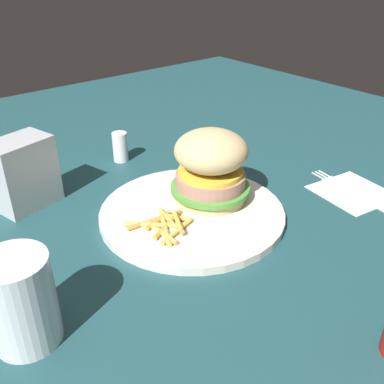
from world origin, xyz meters
TOP-DOWN VIEW (x-y plane):
  - ground_plane at (0.00, 0.00)m, footprint 1.60×1.60m
  - plate at (0.02, -0.03)m, footprint 0.27×0.27m
  - sandwich at (0.03, -0.07)m, footprint 0.12×0.12m
  - fries_pile at (0.01, 0.03)m, footprint 0.09×0.09m
  - napkin at (-0.09, -0.28)m, footprint 0.13×0.13m
  - fork at (-0.09, -0.28)m, footprint 0.17×0.05m
  - drink_glass at (-0.05, 0.25)m, footprint 0.07×0.07m
  - napkin_dispenser at (0.22, 0.15)m, footprint 0.08×0.10m
  - salt_shaker at (0.26, -0.05)m, footprint 0.03×0.03m

SIDE VIEW (x-z plane):
  - ground_plane at x=0.00m, z-range 0.00..0.00m
  - napkin at x=-0.09m, z-range 0.00..0.00m
  - fork at x=-0.09m, z-range 0.00..0.01m
  - plate at x=0.02m, z-range 0.00..0.01m
  - fries_pile at x=0.01m, z-range 0.01..0.02m
  - salt_shaker at x=0.26m, z-range 0.00..0.06m
  - drink_glass at x=-0.05m, z-range 0.00..0.10m
  - napkin_dispenser at x=0.22m, z-range 0.00..0.11m
  - sandwich at x=0.03m, z-range 0.01..0.12m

